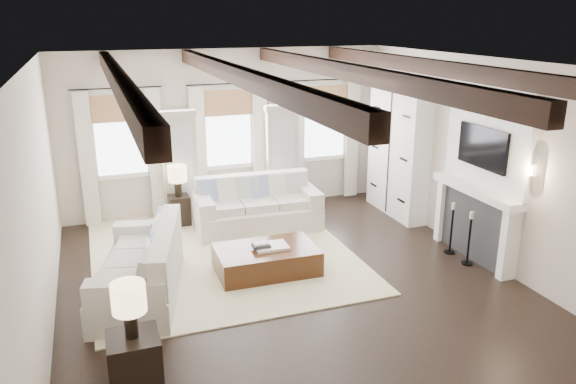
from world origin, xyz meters
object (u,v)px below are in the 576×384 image
object	(u,v)px
side_table_back	(180,210)
sofa_left	(144,269)
ottoman	(266,260)
side_table_front	(134,359)
sofa_back	(257,208)

from	to	relation	value
side_table_back	sofa_left	bearing A→B (deg)	-109.02
ottoman	side_table_front	world-z (taller)	side_table_front
sofa_back	ottoman	size ratio (longest dim) A/B	1.51
ottoman	side_table_front	bearing A→B (deg)	-134.59
side_table_back	ottoman	bearing A→B (deg)	-69.94
sofa_back	side_table_back	distance (m)	1.48
sofa_left	side_table_front	distance (m)	1.99
sofa_back	ottoman	bearing A→B (deg)	-102.22
sofa_left	side_table_front	world-z (taller)	sofa_left
side_table_front	ottoman	bearing A→B (deg)	44.37
sofa_back	side_table_front	size ratio (longest dim) A/B	4.18
side_table_front	side_table_back	distance (m)	4.79
sofa_left	side_table_front	xyz separation A→B (m)	(-0.32, -1.96, -0.13)
sofa_back	ottoman	distance (m)	1.92
ottoman	side_table_back	bearing A→B (deg)	111.10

